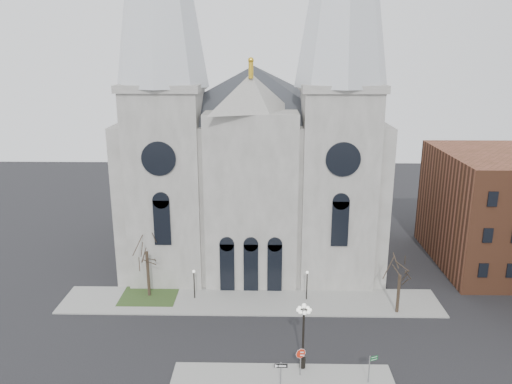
{
  "coord_description": "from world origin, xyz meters",
  "views": [
    {
      "loc": [
        1.55,
        -36.79,
        25.65
      ],
      "look_at": [
        0.67,
        8.0,
        13.0
      ],
      "focal_mm": 35.0,
      "sensor_mm": 36.0,
      "label": 1
    }
  ],
  "objects_px": {
    "stop_sign": "(301,356)",
    "globe_lamp": "(303,328)",
    "one_way_sign": "(281,371)",
    "street_name_sign": "(370,367)"
  },
  "relations": [
    {
      "from": "one_way_sign",
      "to": "street_name_sign",
      "type": "distance_m",
      "value": 7.19
    },
    {
      "from": "one_way_sign",
      "to": "street_name_sign",
      "type": "bearing_deg",
      "value": 7.62
    },
    {
      "from": "stop_sign",
      "to": "street_name_sign",
      "type": "height_order",
      "value": "stop_sign"
    },
    {
      "from": "stop_sign",
      "to": "street_name_sign",
      "type": "xyz_separation_m",
      "value": [
        5.47,
        -0.78,
        -0.36
      ]
    },
    {
      "from": "stop_sign",
      "to": "one_way_sign",
      "type": "relative_size",
      "value": 1.05
    },
    {
      "from": "globe_lamp",
      "to": "one_way_sign",
      "type": "height_order",
      "value": "globe_lamp"
    },
    {
      "from": "one_way_sign",
      "to": "stop_sign",
      "type": "bearing_deg",
      "value": 46.41
    },
    {
      "from": "one_way_sign",
      "to": "street_name_sign",
      "type": "relative_size",
      "value": 0.99
    },
    {
      "from": "stop_sign",
      "to": "street_name_sign",
      "type": "bearing_deg",
      "value": -7.85
    },
    {
      "from": "stop_sign",
      "to": "globe_lamp",
      "type": "xyz_separation_m",
      "value": [
        0.25,
        1.04,
        1.96
      ]
    }
  ]
}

